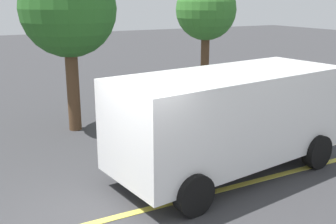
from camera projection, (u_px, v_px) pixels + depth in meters
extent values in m
plane|color=#38383A|center=(115.00, 218.00, 7.06)|extent=(80.00, 80.00, 0.00)
cube|color=#E0D14C|center=(251.00, 182.00, 8.43)|extent=(28.00, 0.16, 0.01)
cube|color=white|center=(229.00, 115.00, 8.63)|extent=(5.42, 2.67, 1.82)
cube|color=black|center=(146.00, 112.00, 7.35)|extent=(0.40, 1.85, 0.80)
cylinder|color=black|center=(194.00, 194.00, 7.09)|extent=(0.79, 0.36, 0.76)
cylinder|color=black|center=(134.00, 159.00, 8.65)|extent=(0.79, 0.36, 0.76)
cylinder|color=black|center=(317.00, 151.00, 9.09)|extent=(0.79, 0.36, 0.76)
cylinder|color=black|center=(250.00, 129.00, 10.65)|extent=(0.79, 0.36, 0.76)
cylinder|color=black|center=(325.00, 110.00, 12.69)|extent=(0.66, 0.30, 0.64)
cylinder|color=#513823|center=(205.00, 62.00, 15.65)|extent=(0.32, 0.32, 2.65)
sphere|color=#387A2D|center=(206.00, 10.00, 15.13)|extent=(2.25, 2.25, 2.25)
cylinder|color=#513823|center=(73.00, 84.00, 11.51)|extent=(0.35, 0.35, 2.68)
sphere|color=#286023|center=(68.00, 8.00, 10.96)|extent=(2.62, 2.62, 2.62)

